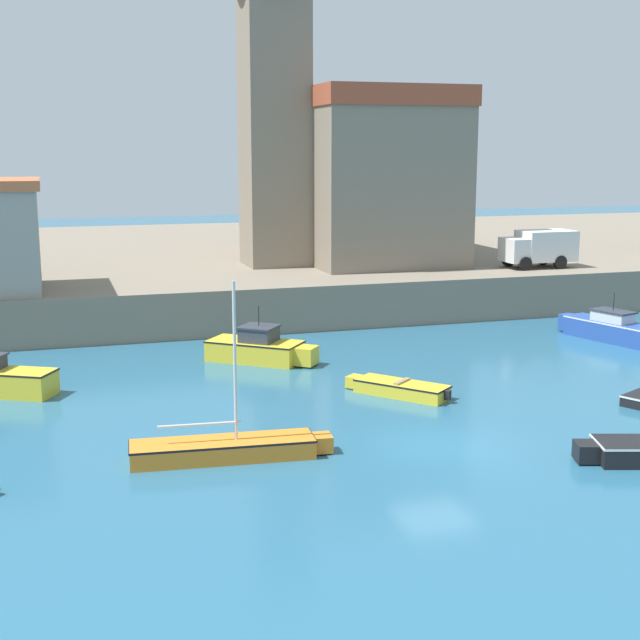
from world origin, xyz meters
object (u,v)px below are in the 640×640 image
(motorboat_blue_7, at_px, (614,329))
(church, at_px, (348,165))
(motorboat_yellow_3, at_px, (259,348))
(truck_on_quay, at_px, (539,247))
(dinghy_yellow_1, at_px, (399,388))
(sailboat_orange_2, at_px, (227,448))

(motorboat_blue_7, distance_m, church, 20.72)
(motorboat_yellow_3, xyz_separation_m, truck_on_quay, (19.19, 8.59, 3.02))
(dinghy_yellow_1, relative_size, motorboat_yellow_3, 0.80)
(sailboat_orange_2, relative_size, church, 0.36)
(motorboat_blue_7, bearing_deg, church, 114.73)
(motorboat_yellow_3, height_order, truck_on_quay, truck_on_quay)
(motorboat_blue_7, bearing_deg, sailboat_orange_2, -152.90)
(sailboat_orange_2, xyz_separation_m, church, (13.71, 28.58, 8.01))
(motorboat_yellow_3, bearing_deg, sailboat_orange_2, -107.73)
(motorboat_yellow_3, height_order, church, church)
(sailboat_orange_2, bearing_deg, church, 64.38)
(sailboat_orange_2, height_order, motorboat_yellow_3, sailboat_orange_2)
(motorboat_blue_7, xyz_separation_m, truck_on_quay, (1.32, 9.61, 3.02))
(motorboat_yellow_3, relative_size, truck_on_quay, 1.12)
(truck_on_quay, bearing_deg, motorboat_yellow_3, -155.89)
(sailboat_orange_2, relative_size, motorboat_blue_7, 1.03)
(motorboat_yellow_3, distance_m, motorboat_blue_7, 17.89)
(motorboat_blue_7, distance_m, truck_on_quay, 10.16)
(sailboat_orange_2, distance_m, truck_on_quay, 31.20)
(dinghy_yellow_1, xyz_separation_m, motorboat_blue_7, (13.93, 6.03, 0.31))
(motorboat_yellow_3, distance_m, church, 20.65)
(church, bearing_deg, motorboat_blue_7, -65.27)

